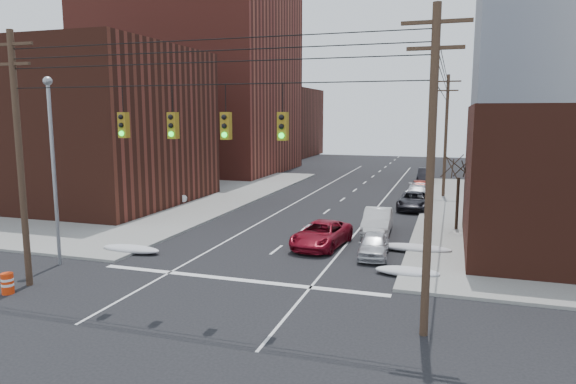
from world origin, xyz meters
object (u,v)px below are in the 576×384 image
Objects in this scene: red_pickup at (321,234)px; construction_barrel at (7,283)px; parked_car_d at (417,194)px; lot_car_a at (164,196)px; parked_car_e at (420,188)px; parked_car_f at (426,175)px; lot_car_d at (141,185)px; parked_car_b at (377,221)px; lot_car_b at (156,192)px; lot_car_c at (88,200)px; parked_car_c at (414,201)px; parked_car_a at (374,245)px.

construction_barrel is at bearing -126.06° from red_pickup.
parked_car_d reaches higher than lot_car_a.
parked_car_f is at bearing 85.06° from parked_car_e.
parked_car_f reaches higher than lot_car_d.
parked_car_b is 19.19m from lot_car_a.
red_pickup is 20.64m from lot_car_b.
parked_car_f reaches higher than lot_car_a.
parked_car_b is 1.13× the size of lot_car_c.
lot_car_c is 4.73× the size of construction_barrel.
lot_car_b is at bearing 29.68° from lot_car_a.
lot_car_a is 21.69m from construction_barrel.
lot_car_a is (-20.11, -4.12, 0.07)m from parked_car_c.
construction_barrel is (-14.90, -25.17, -0.24)m from parked_car_c.
lot_car_a is at bearing 103.91° from construction_barrel.
parked_car_b is 26.67m from parked_car_f.
parked_car_c is 25.99m from lot_car_c.
parked_car_d reaches higher than lot_car_c.
parked_car_b reaches higher than red_pickup.
parked_car_f is 45.15m from construction_barrel.
lot_car_a is 7.00m from lot_car_d.
lot_car_b is at bearing 159.25° from parked_car_b.
parked_car_e reaches higher than parked_car_a.
parked_car_f reaches higher than parked_car_d.
red_pickup is 21.31m from lot_car_c.
construction_barrel is (5.21, -21.05, -0.31)m from lot_car_a.
lot_car_a is at bearing -132.57° from parked_car_f.
lot_car_d is at bearing 29.06° from lot_car_a.
parked_car_b is at bearing 66.06° from red_pickup.
lot_car_b is (-20.17, 6.44, 0.00)m from parked_car_b.
parked_car_b is at bearing 91.30° from parked_car_a.
lot_car_c is (-24.74, -11.24, 0.02)m from parked_car_d.
parked_car_c is 1.19× the size of parked_car_e.
lot_car_d reaches higher than parked_car_d.
lot_car_a is at bearing -154.56° from parked_car_e.
lot_car_b reaches higher than construction_barrel.
lot_car_d is at bearing -173.85° from parked_car_d.
construction_barrel is at bearing -108.84° from parked_car_f.
parked_car_b is 5.35× the size of construction_barrel.
lot_car_c is at bearing -155.81° from parked_car_d.
lot_car_b reaches higher than parked_car_a.
construction_barrel is at bearing -132.78° from parked_car_b.
lot_car_d is (-23.83, 9.61, 0.05)m from parked_car_b.
lot_car_a is 6.01m from lot_car_c.
lot_car_d is at bearing 112.36° from construction_barrel.
parked_car_e is at bearing -79.99° from lot_car_a.
lot_car_a is (-15.94, 9.41, 0.05)m from red_pickup.
red_pickup is 5.80× the size of construction_barrel.
lot_car_d reaches higher than lot_car_b.
red_pickup is 31.26m from parked_car_f.
red_pickup is at bearing -105.15° from parked_car_c.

